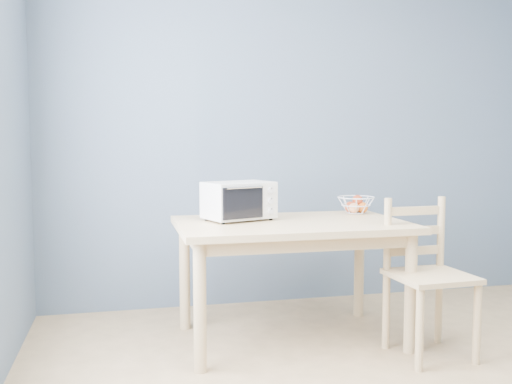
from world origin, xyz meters
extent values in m
cube|color=#505D6E|center=(0.00, 2.25, 1.30)|extent=(4.00, 0.01, 2.60)
cube|color=#D1B37D|center=(-0.37, 1.36, 0.73)|extent=(1.40, 0.90, 0.04)
cylinder|color=#D1B37D|center=(-0.99, 0.99, 0.35)|extent=(0.07, 0.07, 0.71)
cylinder|color=#D1B37D|center=(0.25, 0.99, 0.35)|extent=(0.07, 0.07, 0.71)
cylinder|color=#D1B37D|center=(-0.99, 1.73, 0.35)|extent=(0.07, 0.07, 0.71)
cylinder|color=#D1B37D|center=(0.25, 1.73, 0.35)|extent=(0.07, 0.07, 0.71)
cube|color=silver|center=(-0.68, 1.49, 0.88)|extent=(0.48, 0.40, 0.23)
cube|color=black|center=(-0.73, 1.47, 0.88)|extent=(0.33, 0.31, 0.18)
cube|color=black|center=(-0.68, 1.34, 0.88)|extent=(0.26, 0.10, 0.19)
cylinder|color=silver|center=(-0.67, 1.33, 0.97)|extent=(0.24, 0.09, 0.01)
cube|color=silver|center=(-0.49, 1.42, 0.88)|extent=(0.11, 0.04, 0.21)
cylinder|color=black|center=(-0.80, 1.34, 0.76)|extent=(0.02, 0.02, 0.01)
cylinder|color=black|center=(-0.48, 1.45, 0.76)|extent=(0.02, 0.02, 0.01)
cylinder|color=black|center=(-0.88, 1.53, 0.76)|extent=(0.02, 0.02, 0.01)
cylinder|color=black|center=(-0.55, 1.65, 0.76)|extent=(0.02, 0.02, 0.01)
cylinder|color=silver|center=(-0.49, 1.40, 0.94)|extent=(0.04, 0.03, 0.04)
cylinder|color=silver|center=(-0.49, 1.40, 0.88)|extent=(0.04, 0.03, 0.04)
cylinder|color=silver|center=(-0.49, 1.40, 0.81)|extent=(0.04, 0.03, 0.04)
torus|color=silver|center=(0.17, 1.63, 0.86)|extent=(0.33, 0.33, 0.01)
torus|color=silver|center=(0.17, 1.63, 0.81)|extent=(0.26, 0.26, 0.01)
torus|color=silver|center=(0.17, 1.63, 0.76)|extent=(0.15, 0.15, 0.01)
sphere|color=#B01A17|center=(0.14, 1.64, 0.80)|extent=(0.08, 0.08, 0.08)
sphere|color=orange|center=(0.21, 1.61, 0.79)|extent=(0.08, 0.08, 0.08)
sphere|color=#E28F58|center=(0.18, 1.68, 0.79)|extent=(0.07, 0.07, 0.07)
sphere|color=#B01A17|center=(0.18, 1.62, 0.84)|extent=(0.07, 0.07, 0.07)
sphere|color=#E28F58|center=(0.14, 1.59, 0.80)|extent=(0.07, 0.07, 0.07)
cube|color=#D1B37D|center=(0.33, 0.92, 0.47)|extent=(0.44, 0.44, 0.03)
cylinder|color=#D1B37D|center=(0.16, 0.72, 0.23)|extent=(0.04, 0.04, 0.45)
cylinder|color=#D1B37D|center=(0.52, 0.74, 0.23)|extent=(0.04, 0.04, 0.45)
cylinder|color=#D1B37D|center=(0.14, 1.09, 0.23)|extent=(0.04, 0.04, 0.45)
cylinder|color=#D1B37D|center=(0.50, 1.11, 0.23)|extent=(0.04, 0.04, 0.45)
cylinder|color=#D1B37D|center=(0.14, 1.09, 0.68)|extent=(0.04, 0.04, 0.45)
cylinder|color=#D1B37D|center=(0.50, 1.11, 0.68)|extent=(0.04, 0.04, 0.45)
cube|color=#D1B37D|center=(0.32, 1.10, 0.59)|extent=(0.36, 0.04, 0.05)
cube|color=#D1B37D|center=(0.32, 1.10, 0.71)|extent=(0.36, 0.04, 0.05)
cube|color=#D1B37D|center=(0.32, 1.10, 0.83)|extent=(0.36, 0.04, 0.05)
camera|label=1|loc=(-1.39, -1.98, 1.23)|focal=40.00mm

